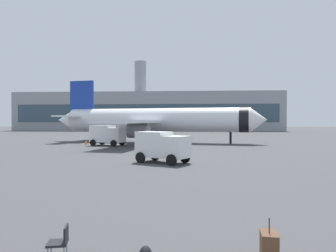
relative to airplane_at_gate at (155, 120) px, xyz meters
name	(u,v)px	position (x,y,z in m)	size (l,w,h in m)	color
airplane_at_gate	(155,120)	(0.00, 0.00, 0.00)	(35.62, 32.33, 10.50)	white
service_truck	(107,134)	(-6.02, -7.05, -2.05)	(5.24, 3.70, 2.90)	white
cargo_van	(162,146)	(3.47, -25.28, -2.21)	(4.81, 3.98, 2.60)	white
safety_cone_near	(138,149)	(-0.05, -16.19, -3.26)	(0.44, 0.44, 0.81)	#F2590C
safety_cone_mid	(86,142)	(-9.89, -4.72, -3.36)	(0.44, 0.44, 0.60)	#F2590C
rolling_suitcase	(269,247)	(7.77, -43.71, -3.27)	(0.47, 0.68, 1.10)	brown
gate_chair	(61,241)	(2.59, -43.97, -3.16)	(0.57, 0.57, 0.86)	black
terminal_building	(148,112)	(-10.07, 67.34, 3.48)	(97.24, 17.14, 26.01)	gray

